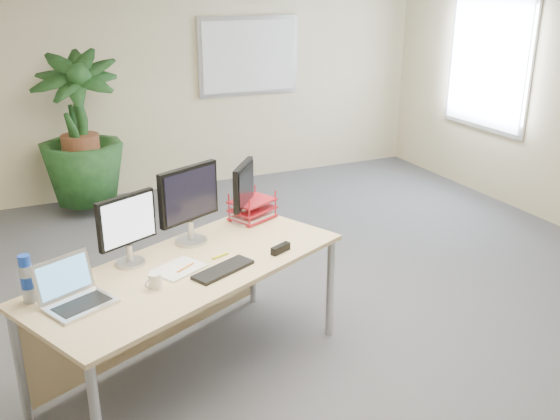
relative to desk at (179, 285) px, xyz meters
name	(u,v)px	position (x,y,z in m)	size (l,w,h in m)	color
floor	(308,354)	(0.82, -0.22, -0.62)	(8.00, 8.00, 0.00)	#4E4D53
back_wall	(153,78)	(0.82, 3.78, 0.73)	(7.00, 0.04, 2.70)	#C9BC8E
whiteboard	(249,56)	(2.02, 3.74, 0.93)	(1.30, 0.04, 0.95)	silver
window	(488,62)	(4.29, 2.08, 0.93)	(0.04, 1.30, 1.55)	silver
desk	(179,285)	(0.00, 0.00, 0.00)	(2.21, 1.63, 0.78)	#D6BE7E
floor_plant	(81,147)	(-0.13, 3.26, 0.13)	(0.84, 0.84, 1.50)	#133415
monitor_left	(127,225)	(-0.28, 0.08, 0.43)	(0.38, 0.20, 0.45)	#B9BABE
monitor_right	(189,200)	(0.17, 0.25, 0.47)	(0.45, 0.24, 0.53)	#B9BABE
monitor_dark	(244,189)	(0.63, 0.43, 0.42)	(0.27, 0.34, 0.45)	#B9BABE
laptop	(74,293)	(-0.66, -0.29, 0.23)	(0.43, 0.41, 0.24)	silver
keyboard	(223,270)	(0.21, -0.26, 0.18)	(0.41, 0.14, 0.02)	black
coffee_mug	(154,281)	(-0.22, -0.29, 0.21)	(0.11, 0.08, 0.09)	white
spiral_notebook	(179,269)	(-0.03, -0.13, 0.17)	(0.29, 0.22, 0.01)	silver
orange_pen	(185,267)	(0.01, -0.15, 0.18)	(0.01, 0.01, 0.15)	orange
yellow_highlighter	(220,256)	(0.27, -0.06, 0.17)	(0.02, 0.02, 0.12)	yellow
water_bottle	(27,280)	(-0.88, -0.17, 0.30)	(0.07, 0.07, 0.28)	#ABB7C9
letter_tray	(252,211)	(0.71, 0.47, 0.23)	(0.37, 0.34, 0.14)	#A61420
stapler	(281,249)	(0.65, -0.15, 0.19)	(0.15, 0.04, 0.05)	black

